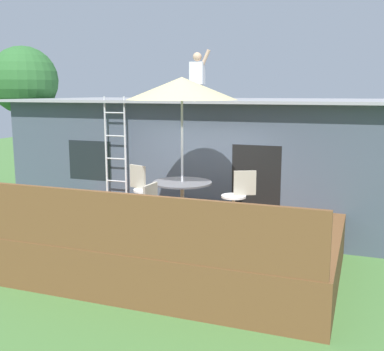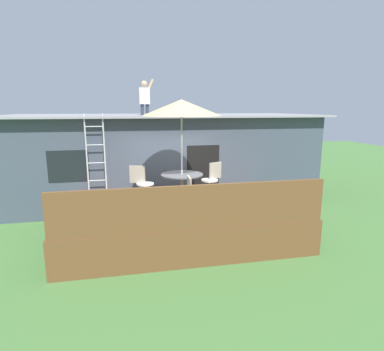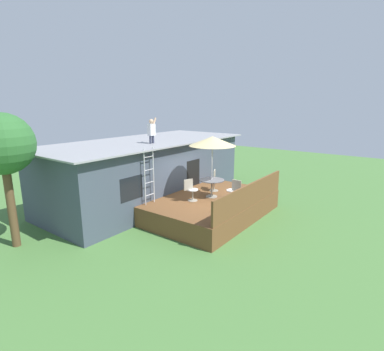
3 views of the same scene
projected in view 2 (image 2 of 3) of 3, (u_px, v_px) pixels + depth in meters
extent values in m
plane|color=#477538|center=(179.00, 232.00, 8.26)|extent=(40.00, 40.00, 0.00)
cube|color=#424C5B|center=(162.00, 157.00, 11.41)|extent=(10.00, 4.00, 2.86)
cube|color=#99999E|center=(161.00, 115.00, 11.11)|extent=(10.50, 4.50, 0.06)
cube|color=black|center=(68.00, 166.00, 8.91)|extent=(1.10, 0.03, 0.90)
cube|color=black|center=(203.00, 178.00, 9.79)|extent=(1.00, 0.03, 2.00)
cube|color=brown|center=(179.00, 218.00, 8.18)|extent=(5.55, 3.86, 0.80)
cube|color=brown|center=(195.00, 208.00, 6.20)|extent=(5.45, 0.08, 0.90)
cylinder|color=#A59E8C|center=(182.00, 202.00, 8.06)|extent=(0.48, 0.48, 0.03)
cylinder|color=#A59E8C|center=(182.00, 189.00, 7.98)|extent=(0.07, 0.07, 0.71)
cylinder|color=#4C4C51|center=(182.00, 175.00, 7.91)|extent=(1.04, 1.04, 0.03)
cylinder|color=silver|center=(182.00, 156.00, 7.81)|extent=(0.04, 0.04, 2.40)
cone|color=beige|center=(182.00, 108.00, 7.57)|extent=(1.90, 1.90, 0.38)
cylinder|color=silver|center=(87.00, 154.00, 8.78)|extent=(0.04, 0.04, 2.20)
cylinder|color=silver|center=(105.00, 154.00, 8.87)|extent=(0.04, 0.04, 2.20)
cylinder|color=silver|center=(97.00, 181.00, 8.98)|extent=(0.48, 0.03, 0.03)
cylinder|color=silver|center=(96.00, 163.00, 8.88)|extent=(0.48, 0.03, 0.03)
cylinder|color=silver|center=(95.00, 145.00, 8.77)|extent=(0.48, 0.03, 0.03)
cylinder|color=silver|center=(94.00, 127.00, 8.67)|extent=(0.48, 0.03, 0.03)
cylinder|color=#33384C|center=(142.00, 110.00, 10.02)|extent=(0.10, 0.10, 0.34)
cylinder|color=#33384C|center=(147.00, 110.00, 10.05)|extent=(0.10, 0.10, 0.34)
cube|color=silver|center=(144.00, 96.00, 9.95)|extent=(0.32, 0.20, 0.50)
sphere|color=tan|center=(144.00, 84.00, 9.88)|extent=(0.20, 0.20, 0.20)
cylinder|color=tan|center=(150.00, 86.00, 9.92)|extent=(0.26, 0.08, 0.44)
cylinder|color=#A59E8C|center=(146.00, 201.00, 8.20)|extent=(0.40, 0.40, 0.02)
cylinder|color=#A59E8C|center=(145.00, 193.00, 8.15)|extent=(0.06, 0.06, 0.44)
cylinder|color=silver|center=(145.00, 184.00, 8.11)|extent=(0.44, 0.44, 0.04)
cube|color=#A59E8C|center=(137.00, 174.00, 8.09)|extent=(0.39, 0.18, 0.44)
cylinder|color=#A59E8C|center=(209.00, 196.00, 8.61)|extent=(0.40, 0.40, 0.02)
cylinder|color=#A59E8C|center=(210.00, 189.00, 8.57)|extent=(0.06, 0.06, 0.44)
cylinder|color=silver|center=(210.00, 180.00, 8.52)|extent=(0.44, 0.44, 0.04)
cube|color=#A59E8C|center=(215.00, 170.00, 8.59)|extent=(0.38, 0.21, 0.44)
cylinder|color=#A59E8C|center=(188.00, 215.00, 7.11)|extent=(0.40, 0.40, 0.02)
cylinder|color=#A59E8C|center=(188.00, 206.00, 7.06)|extent=(0.06, 0.06, 0.44)
cylinder|color=silver|center=(188.00, 196.00, 7.01)|extent=(0.44, 0.44, 0.04)
cube|color=#A59E8C|center=(189.00, 187.00, 6.77)|extent=(0.06, 0.40, 0.44)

